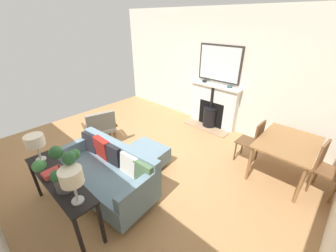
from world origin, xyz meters
TOP-DOWN VIEW (x-y plane):
  - ground_plane at (0.00, 0.00)m, footprint 4.93×6.30m
  - wall_left at (-2.47, 0.00)m, footprint 0.12×6.30m
  - fireplace at (-2.27, 0.21)m, footprint 0.54×1.36m
  - mirror_over_mantel at (-2.38, 0.21)m, footprint 0.04×1.12m
  - mantel_bowl_near at (-2.29, -0.11)m, footprint 0.12×0.12m
  - mantel_bowl_far at (-2.29, 0.60)m, footprint 0.12×0.12m
  - sofa at (0.96, 0.26)m, footprint 0.96×1.77m
  - ottoman at (0.08, 0.21)m, footprint 0.71×0.79m
  - armchair_accent at (0.24, -1.10)m, footprint 0.80×0.74m
  - console_table at (1.66, 0.27)m, footprint 0.34×1.54m
  - table_lamp_near_end at (1.66, -0.31)m, footprint 0.26×0.26m
  - table_lamp_far_end at (1.66, 0.85)m, footprint 0.25×0.25m
  - potted_plant at (1.67, 0.58)m, footprint 0.51×0.45m
  - book_stack at (1.66, 0.17)m, footprint 0.29×0.21m
  - dining_table at (-1.41, 2.24)m, footprint 1.18×0.89m
  - dining_chair_near_fireplace at (-1.41, 1.66)m, footprint 0.40×0.40m
  - dining_chair_by_back_wall at (-1.42, 2.82)m, footprint 0.45×0.45m

SIDE VIEW (x-z plane):
  - ground_plane at x=0.00m, z-range -0.01..0.00m
  - ottoman at x=0.08m, z-range 0.04..0.43m
  - sofa at x=0.96m, z-range -0.03..0.78m
  - armchair_accent at x=0.24m, z-range 0.04..0.90m
  - fireplace at x=-2.27m, z-range -0.07..1.06m
  - dining_chair_by_back_wall at x=-1.42m, z-range 0.08..0.98m
  - dining_chair_near_fireplace at x=-1.41m, z-range 0.07..0.98m
  - console_table at x=1.66m, z-range 0.27..1.01m
  - dining_table at x=-1.41m, z-range 0.28..1.00m
  - book_stack at x=1.66m, z-range 0.74..0.81m
  - table_lamp_near_end at x=1.66m, z-range 0.85..1.27m
  - potted_plant at x=1.67m, z-range 0.77..1.36m
  - table_lamp_far_end at x=1.66m, z-range 0.86..1.32m
  - mantel_bowl_far at x=-2.29m, z-range 1.14..1.18m
  - mantel_bowl_near at x=-2.29m, z-range 1.14..1.19m
  - wall_left at x=-2.47m, z-range 0.00..2.85m
  - mirror_over_mantel at x=-2.38m, z-range 1.19..2.06m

